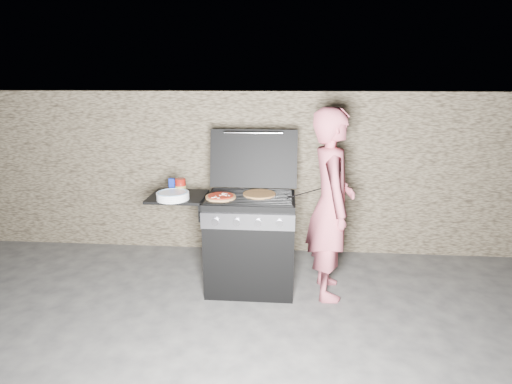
# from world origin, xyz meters

# --- Properties ---
(ground) EXTENTS (50.00, 50.00, 0.00)m
(ground) POSITION_xyz_m (0.00, 0.00, 0.00)
(ground) COLOR #383838
(stone_wall) EXTENTS (8.00, 0.35, 1.80)m
(stone_wall) POSITION_xyz_m (0.00, 1.05, 0.90)
(stone_wall) COLOR gray
(stone_wall) RESTS_ON ground
(gas_grill) EXTENTS (1.34, 0.79, 0.91)m
(gas_grill) POSITION_xyz_m (-0.25, 0.00, 0.46)
(gas_grill) COLOR black
(gas_grill) RESTS_ON ground
(pizza_topped) EXTENTS (0.34, 0.34, 0.03)m
(pizza_topped) POSITION_xyz_m (-0.26, -0.08, 0.93)
(pizza_topped) COLOR #E4AC60
(pizza_topped) RESTS_ON gas_grill
(pizza_plain) EXTENTS (0.37, 0.37, 0.02)m
(pizza_plain) POSITION_xyz_m (0.08, 0.04, 0.92)
(pizza_plain) COLOR tan
(pizza_plain) RESTS_ON gas_grill
(sauce_jar) EXTENTS (0.12, 0.12, 0.15)m
(sauce_jar) POSITION_xyz_m (-0.65, 0.04, 0.98)
(sauce_jar) COLOR maroon
(sauce_jar) RESTS_ON gas_grill
(blue_carton) EXTENTS (0.07, 0.05, 0.13)m
(blue_carton) POSITION_xyz_m (-0.74, 0.10, 0.97)
(blue_carton) COLOR #0F2498
(blue_carton) RESTS_ON gas_grill
(plate_stack) EXTENTS (0.33, 0.33, 0.07)m
(plate_stack) POSITION_xyz_m (-0.68, -0.13, 0.94)
(plate_stack) COLOR white
(plate_stack) RESTS_ON gas_grill
(person) EXTENTS (0.44, 0.65, 1.71)m
(person) POSITION_xyz_m (0.72, -0.03, 0.85)
(person) COLOR #CC5A69
(person) RESTS_ON ground
(tongs) EXTENTS (0.36, 0.16, 0.08)m
(tongs) POSITION_xyz_m (0.50, 0.00, 0.95)
(tongs) COLOR black
(tongs) RESTS_ON gas_grill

